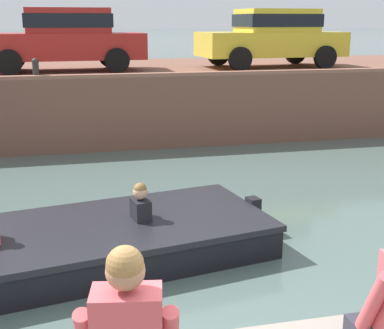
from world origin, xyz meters
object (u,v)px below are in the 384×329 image
at_px(car_centre_yellow, 273,35).
at_px(car_left_inner_red, 65,37).
at_px(motorboat_passing, 40,251).
at_px(mooring_bollard_mid, 36,68).

bearing_deg(car_centre_yellow, car_left_inner_red, -179.99).
xyz_separation_m(motorboat_passing, mooring_bollard_mid, (-0.23, 6.13, 1.70)).
bearing_deg(mooring_bollard_mid, car_centre_yellow, 15.64).
distance_m(motorboat_passing, car_centre_yellow, 10.13).
bearing_deg(motorboat_passing, mooring_bollard_mid, 92.15).
bearing_deg(motorboat_passing, car_centre_yellow, 52.85).
xyz_separation_m(motorboat_passing, car_left_inner_red, (0.43, 7.86, 2.30)).
distance_m(motorboat_passing, car_left_inner_red, 8.20).
relative_size(motorboat_passing, car_centre_yellow, 1.63).
bearing_deg(car_left_inner_red, motorboat_passing, -93.12).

